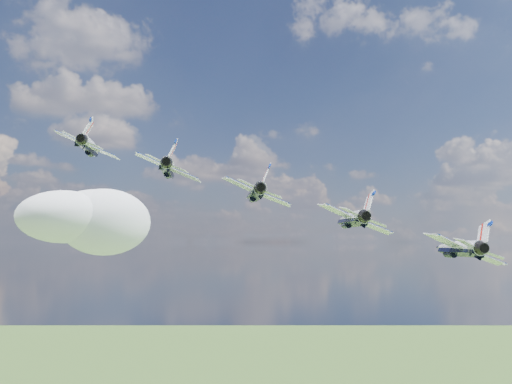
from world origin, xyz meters
name	(u,v)px	position (x,y,z in m)	size (l,w,h in m)	color
cloud_far	(89,212)	(2.10, 189.39, 159.47)	(58.01, 45.58, 22.79)	white
jet_0	(90,146)	(-27.63, 5.80, 159.37)	(8.96, 13.26, 3.96)	white
jet_1	(169,168)	(-18.28, -2.36, 155.77)	(8.96, 13.26, 3.96)	silver
jet_2	(256,192)	(-8.92, -10.52, 152.16)	(8.96, 13.26, 3.96)	white
jet_3	(352,218)	(0.43, -18.68, 148.56)	(8.96, 13.26, 3.96)	white
jet_4	(458,248)	(9.78, -26.84, 144.96)	(8.96, 13.26, 3.96)	white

